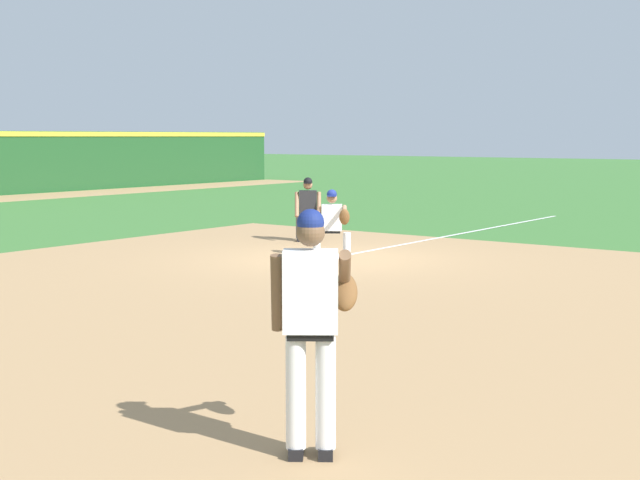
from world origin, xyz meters
TOP-DOWN VIEW (x-y plane):
  - ground_plane at (0.00, 0.00)m, footprint 160.00×160.00m
  - infield_dirt_patch at (-4.43, -3.13)m, footprint 18.00×18.00m
  - foul_line_stripe at (5.80, 0.00)m, footprint 11.61×0.10m
  - first_base_bag at (0.00, 0.00)m, footprint 0.38×0.38m
  - baseball at (-2.65, -2.09)m, footprint 0.07×0.07m
  - pitcher at (-8.82, -6.25)m, footprint 0.85×0.57m
  - first_baseman at (0.27, 0.09)m, footprint 0.80×1.05m
  - umpire at (2.08, 2.08)m, footprint 0.65×0.68m

SIDE VIEW (x-z plane):
  - ground_plane at x=0.00m, z-range 0.00..0.00m
  - infield_dirt_patch at x=-4.43m, z-range 0.00..0.01m
  - foul_line_stripe at x=5.80m, z-range 0.01..0.01m
  - baseball at x=-2.65m, z-range 0.00..0.07m
  - first_base_bag at x=0.00m, z-range 0.00..0.09m
  - first_baseman at x=0.27m, z-range 0.06..1.40m
  - umpire at x=2.08m, z-range 0.06..1.52m
  - pitcher at x=-8.82m, z-range 0.13..1.99m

